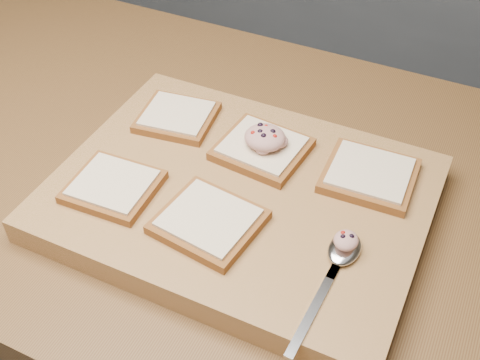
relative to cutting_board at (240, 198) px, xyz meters
The scene contains 11 objects.
island_counter 0.48m from the cutting_board, 50.01° to the left, with size 2.00×0.80×0.90m.
back_counter 1.57m from the cutting_board, 87.77° to the left, with size 3.60×0.62×0.94m.
cutting_board is the anchor object (origin of this frame).
bread_far_left 0.19m from the cutting_board, 148.66° to the left, with size 0.13×0.12×0.02m.
bread_far_center 0.09m from the cutting_board, 91.92° to the left, with size 0.14×0.13×0.02m.
bread_far_right 0.19m from the cutting_board, 30.93° to the left, with size 0.13×0.12×0.02m.
bread_near_left 0.18m from the cutting_board, 152.73° to the right, with size 0.12×0.11×0.02m.
bread_near_center 0.09m from the cutting_board, 94.12° to the right, with size 0.14×0.13×0.02m.
tuna_salad_dollop 0.10m from the cutting_board, 88.90° to the left, with size 0.06×0.06×0.03m.
spoon 0.19m from the cutting_board, 20.52° to the right, with size 0.04×0.21×0.01m.
spoon_salad 0.19m from the cutting_board, 15.98° to the right, with size 0.03×0.03×0.02m.
Camera 1 is at (0.21, -0.63, 1.55)m, focal length 45.00 mm.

